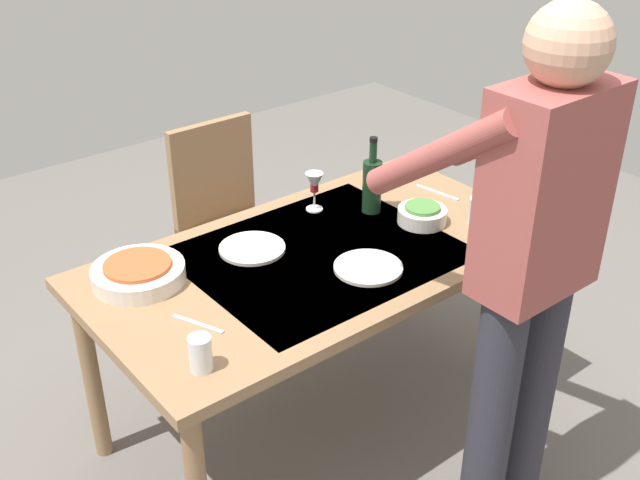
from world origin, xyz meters
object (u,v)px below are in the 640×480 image
(side_bowl_salad, at_px, (422,214))
(dining_table, at_px, (320,271))
(serving_bowl_pasta, at_px, (138,272))
(chair_near, at_px, (227,213))
(water_cup_near_left, at_px, (200,353))
(wine_bottle, at_px, (372,184))
(dinner_plate_near, at_px, (252,248))
(person_server, at_px, (529,259))
(wine_glass_left, at_px, (314,185))
(water_cup_near_right, at_px, (478,210))
(dinner_plate_far, at_px, (368,267))

(side_bowl_salad, bearing_deg, dining_table, -7.90)
(serving_bowl_pasta, distance_m, side_bowl_salad, 1.04)
(dining_table, height_order, chair_near, chair_near)
(water_cup_near_left, bearing_deg, wine_bottle, -157.29)
(wine_bottle, distance_m, side_bowl_salad, 0.22)
(water_cup_near_left, bearing_deg, dinner_plate_near, -136.39)
(dining_table, distance_m, dinner_plate_near, 0.25)
(dining_table, bearing_deg, serving_bowl_pasta, -21.25)
(wine_bottle, bearing_deg, chair_near, -72.15)
(person_server, distance_m, wine_glass_left, 0.97)
(chair_near, xyz_separation_m, dinner_plate_near, (0.30, 0.65, 0.22))
(water_cup_near_left, height_order, water_cup_near_right, water_cup_near_left)
(person_server, bearing_deg, dinner_plate_far, -73.71)
(serving_bowl_pasta, relative_size, dinner_plate_far, 1.30)
(water_cup_near_right, bearing_deg, chair_near, -64.99)
(wine_glass_left, xyz_separation_m, side_bowl_salad, (-0.24, 0.33, -0.07))
(dining_table, distance_m, serving_bowl_pasta, 0.62)
(chair_near, relative_size, dinner_plate_near, 3.96)
(water_cup_near_left, bearing_deg, dining_table, -155.81)
(water_cup_near_left, height_order, dinner_plate_near, water_cup_near_left)
(dining_table, distance_m, water_cup_near_right, 0.63)
(dining_table, relative_size, wine_glass_left, 10.62)
(water_cup_near_right, relative_size, serving_bowl_pasta, 0.32)
(dinner_plate_near, bearing_deg, wine_glass_left, -163.62)
(wine_glass_left, height_order, side_bowl_salad, wine_glass_left)
(wine_glass_left, distance_m, water_cup_near_right, 0.61)
(person_server, height_order, dinner_plate_far, person_server)
(water_cup_near_left, xyz_separation_m, side_bowl_salad, (-1.08, -0.23, -0.02))
(chair_near, xyz_separation_m, wine_glass_left, (-0.06, 0.54, 0.32))
(water_cup_near_right, bearing_deg, wine_bottle, -51.85)
(wine_bottle, distance_m, dinner_plate_near, 0.53)
(water_cup_near_right, relative_size, dinner_plate_far, 0.41)
(serving_bowl_pasta, bearing_deg, dinner_plate_far, 147.13)
(dining_table, bearing_deg, side_bowl_salad, 172.10)
(dining_table, bearing_deg, wine_glass_left, -124.96)
(dining_table, xyz_separation_m, side_bowl_salad, (-0.43, 0.06, 0.11))
(water_cup_near_left, relative_size, water_cup_near_right, 1.09)
(water_cup_near_right, distance_m, dinner_plate_near, 0.84)
(dining_table, bearing_deg, wine_bottle, -160.12)
(wine_glass_left, relative_size, dinner_plate_near, 0.66)
(dining_table, distance_m, chair_near, 0.83)
(chair_near, relative_size, wine_glass_left, 6.03)
(person_server, bearing_deg, wine_glass_left, -88.88)
(water_cup_near_left, height_order, side_bowl_salad, water_cup_near_left)
(person_server, xyz_separation_m, wine_bottle, (-0.14, -0.82, -0.11))
(wine_bottle, height_order, side_bowl_salad, wine_bottle)
(wine_glass_left, bearing_deg, wine_bottle, 138.95)
(dining_table, bearing_deg, water_cup_near_left, 24.19)
(dining_table, distance_m, person_server, 0.78)
(person_server, bearing_deg, side_bowl_salad, -109.68)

